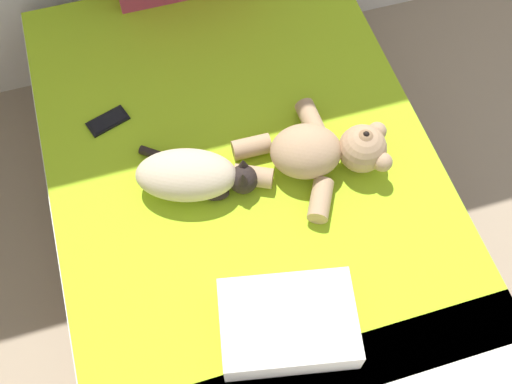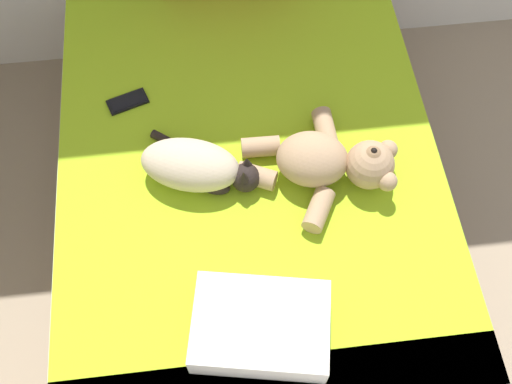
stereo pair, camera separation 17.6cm
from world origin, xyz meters
TOP-DOWN VIEW (x-y plane):
  - bed at (1.45, 3.49)m, footprint 1.40×2.00m
  - cat at (1.26, 3.45)m, footprint 0.42×0.34m
  - teddy_bear at (1.71, 3.42)m, footprint 0.56×0.47m
  - cell_phone at (1.03, 3.81)m, footprint 0.16×0.12m
  - throw_pillow at (1.41, 2.89)m, footprint 0.45×0.35m

SIDE VIEW (x-z plane):
  - bed at x=1.45m, z-range 0.00..0.54m
  - cell_phone at x=1.03m, z-range 0.54..0.55m
  - throw_pillow at x=1.41m, z-range 0.54..0.65m
  - cat at x=1.26m, z-range 0.54..0.69m
  - teddy_bear at x=1.71m, z-range 0.53..0.71m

